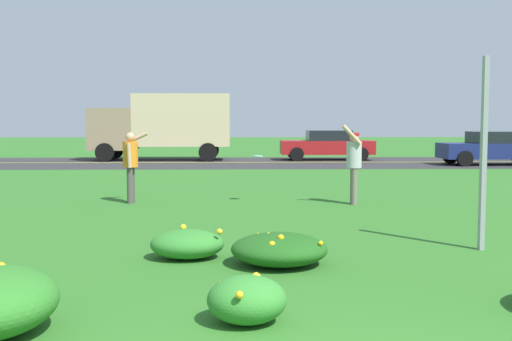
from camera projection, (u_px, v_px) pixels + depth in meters
name	position (u px, v px, depth m)	size (l,w,h in m)	color
ground_plane	(265.00, 194.00, 15.86)	(120.00, 120.00, 0.00)	#2D6B23
highway_strip	(254.00, 162.00, 28.32)	(120.00, 8.27, 0.01)	#2D2D30
highway_center_stripe	(254.00, 162.00, 28.32)	(120.00, 0.16, 0.00)	yellow
daylily_clump_front_left	(247.00, 300.00, 5.68)	(0.74, 0.71, 0.45)	#337F2D
daylily_clump_mid_left	(187.00, 244.00, 8.39)	(1.01, 0.81, 0.44)	#337F2D
daylily_clump_front_center	(279.00, 249.00, 8.02)	(1.26, 1.21, 0.44)	#1E5619
sign_post_near_path	(484.00, 154.00, 8.87)	(0.07, 0.10, 2.80)	#93969B
person_thrower_orange_shirt	(131.00, 161.00, 14.09)	(0.56, 0.50, 1.64)	orange
person_catcher_red_cap_gray_shirt	(354.00, 160.00, 13.88)	(0.49, 0.50, 1.81)	#B2B2B7
frisbee_pale_blue	(258.00, 156.00, 14.24)	(0.25, 0.25, 0.05)	#ADD6E5
car_navy_leftmost	(494.00, 148.00, 26.70)	(4.50, 2.00, 1.45)	navy
car_red_center_left	(327.00, 145.00, 30.22)	(4.50, 2.00, 1.45)	maroon
box_truck_tan	(164.00, 123.00, 29.91)	(6.70, 2.46, 3.20)	#937F60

